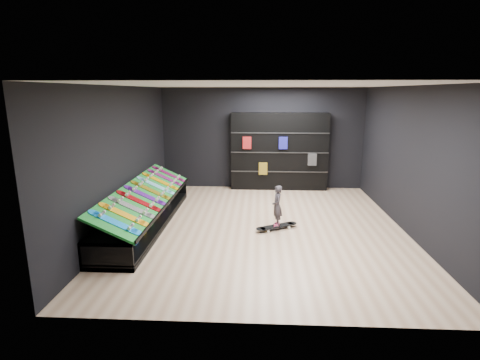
{
  "coord_description": "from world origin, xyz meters",
  "views": [
    {
      "loc": [
        -0.09,
        -7.72,
        2.88
      ],
      "look_at": [
        -0.5,
        0.2,
        1.0
      ],
      "focal_mm": 28.0,
      "sensor_mm": 36.0,
      "label": 1
    }
  ],
  "objects_px": {
    "display_rack": "(147,214)",
    "floor_skateboard": "(277,227)",
    "child": "(277,214)",
    "back_shelving": "(279,152)"
  },
  "relations": [
    {
      "from": "floor_skateboard",
      "to": "child",
      "type": "height_order",
      "value": "child"
    },
    {
      "from": "floor_skateboard",
      "to": "child",
      "type": "xyz_separation_m",
      "value": [
        0.0,
        0.0,
        0.31
      ]
    },
    {
      "from": "back_shelving",
      "to": "floor_skateboard",
      "type": "height_order",
      "value": "back_shelving"
    },
    {
      "from": "child",
      "to": "display_rack",
      "type": "bearing_deg",
      "value": -99.81
    },
    {
      "from": "back_shelving",
      "to": "floor_skateboard",
      "type": "xyz_separation_m",
      "value": [
        -0.2,
        -3.46,
        -1.09
      ]
    },
    {
      "from": "back_shelving",
      "to": "floor_skateboard",
      "type": "relative_size",
      "value": 2.91
    },
    {
      "from": "floor_skateboard",
      "to": "child",
      "type": "distance_m",
      "value": 0.31
    },
    {
      "from": "back_shelving",
      "to": "floor_skateboard",
      "type": "distance_m",
      "value": 3.63
    },
    {
      "from": "back_shelving",
      "to": "display_rack",
      "type": "bearing_deg",
      "value": -132.63
    },
    {
      "from": "display_rack",
      "to": "floor_skateboard",
      "type": "relative_size",
      "value": 4.59
    }
  ]
}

